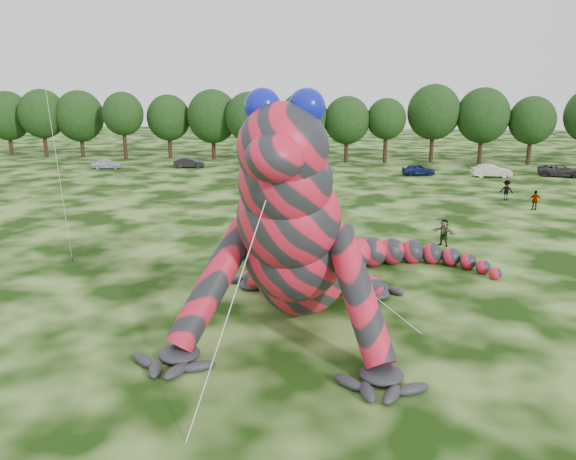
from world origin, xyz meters
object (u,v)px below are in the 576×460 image
at_px(tree_9, 386,131).
at_px(car_6, 560,171).
at_px(inflatable_gecko, 307,201).
at_px(tree_7, 304,127).
at_px(spectator_0, 274,206).
at_px(spectator_5, 444,233).
at_px(tree_11, 482,126).
at_px(tree_12, 531,131).
at_px(car_0, 107,164).
at_px(tree_6, 249,127).
at_px(tree_1, 43,123).
at_px(car_3, 314,168).
at_px(tree_2, 80,124).
at_px(tree_8, 347,130).
at_px(tree_10, 433,124).
at_px(car_5, 491,171).
at_px(car_4, 419,170).
at_px(tree_5, 213,125).
at_px(spectator_3, 535,200).
at_px(tree_3, 124,126).
at_px(tree_4, 169,127).
at_px(car_1, 189,163).
at_px(tree_0, 8,123).
at_px(car_2, 270,167).
at_px(spectator_2, 506,190).

height_order(tree_9, car_6, tree_9).
distance_m(inflatable_gecko, tree_7, 52.06).
distance_m(spectator_0, spectator_5, 14.43).
height_order(tree_11, spectator_5, tree_11).
relative_size(tree_12, car_0, 2.42).
bearing_deg(tree_6, tree_9, 2.03).
height_order(tree_1, car_3, tree_1).
xyz_separation_m(tree_2, tree_8, (38.80, -1.78, -0.35)).
relative_size(tree_10, car_5, 2.38).
bearing_deg(tree_2, tree_11, -0.57).
xyz_separation_m(tree_6, car_4, (22.02, -9.93, -4.09)).
distance_m(tree_5, spectator_3, 46.47).
distance_m(tree_7, tree_9, 11.17).
xyz_separation_m(tree_3, tree_12, (55.73, 0.67, -0.23)).
xyz_separation_m(tree_4, car_1, (5.49, -9.15, -3.88)).
bearing_deg(tree_0, tree_4, -1.20).
xyz_separation_m(tree_6, tree_9, (18.62, 0.66, -0.41)).
relative_size(tree_12, spectator_5, 5.01).
xyz_separation_m(tree_12, car_3, (-27.84, -11.26, -3.77)).
xyz_separation_m(tree_2, tree_12, (63.03, -1.02, -0.34)).
height_order(car_3, car_6, car_3).
relative_size(tree_0, tree_10, 0.91).
height_order(tree_7, tree_12, tree_7).
xyz_separation_m(tree_2, tree_7, (32.94, -1.96, -0.08)).
distance_m(tree_5, tree_11, 36.91).
distance_m(tree_4, car_2, 20.34).
xyz_separation_m(tree_3, tree_7, (25.64, -0.26, 0.02)).
bearing_deg(tree_6, tree_0, 176.06).
relative_size(tree_11, car_3, 2.04).
xyz_separation_m(tree_7, car_5, (22.77, -10.48, -4.01)).
xyz_separation_m(inflatable_gecko, spectator_0, (-4.20, 18.88, -4.37)).
height_order(tree_4, tree_7, tree_7).
bearing_deg(tree_7, car_1, -152.78).
distance_m(car_2, spectator_2, 28.30).
distance_m(tree_7, car_4, 18.14).
bearing_deg(tree_5, tree_6, -17.46).
distance_m(tree_2, tree_7, 33.00).
bearing_deg(spectator_5, car_1, 163.77).
xyz_separation_m(tree_8, car_1, (-19.93, -7.42, -3.82)).
relative_size(inflatable_gecko, car_0, 5.54).
height_order(inflatable_gecko, car_2, inflatable_gecko).
xyz_separation_m(inflatable_gecko, tree_11, (19.10, 53.23, -0.11)).
relative_size(tree_5, tree_8, 1.10).
bearing_deg(tree_12, tree_0, 178.85).
bearing_deg(car_6, car_1, 97.42).
distance_m(car_2, car_3, 5.51).
xyz_separation_m(inflatable_gecko, spectator_5, (8.15, 11.41, -4.25)).
bearing_deg(tree_1, car_3, -15.94).
bearing_deg(tree_6, car_1, -132.81).
distance_m(tree_6, car_2, 11.12).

